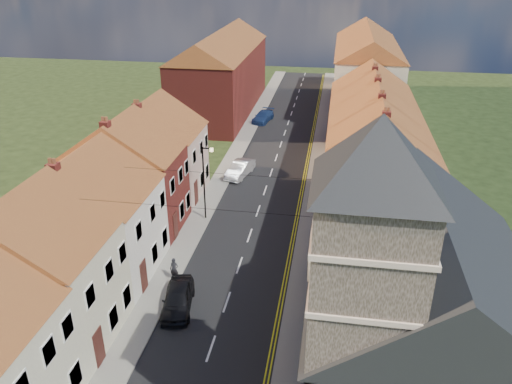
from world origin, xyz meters
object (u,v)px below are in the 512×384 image
Objects in this scene: pedestrian_left at (174,269)px; pedestrian_right at (315,263)px; church at (412,311)px; car_near at (178,298)px; lamppost at (205,178)px; car_mid at (240,169)px; car_far at (263,117)px.

pedestrian_right is (8.86, 1.89, 0.15)m from pedestrian_left.
church reaches higher than car_near.
lamppost is 1.41× the size of car_mid.
car_far is 33.51m from pedestrian_right.
car_near is 9.02m from pedestrian_right.
car_far is (-0.38, 17.11, -0.06)m from car_mid.
car_near is at bearing -67.36° from pedestrian_left.
lamppost is 11.41m from car_near.
pedestrian_right is (-4.26, 10.16, -4.83)m from church.
car_near is at bearing 154.85° from church.
car_near is (1.09, -11.00, -2.83)m from lamppost.
church is at bearing -62.50° from car_far.
car_near is at bearing -78.18° from car_far.
car_mid is 0.96× the size of car_far.
lamppost is 1.36× the size of car_far.
lamppost reaches higher than car_far.
church is at bearing -34.66° from car_near.
car_near is 36.95m from car_far.
car_mid is 17.28m from pedestrian_right.
church is at bearing -31.31° from pedestrian_left.
lamppost is 3.23× the size of pedestrian_right.
pedestrian_right reaches higher than pedestrian_left.
pedestrian_right is at bearing 20.31° from car_near.
car_far is (-0.47, 36.95, -0.07)m from car_near.
church reaches higher than pedestrian_right.
car_mid is at bearing 80.77° from car_near.
pedestrian_left is at bearing -89.63° from lamppost.
church is 3.57× the size of car_mid.
lamppost reaches higher than car_mid.
church is 44.74m from car_far.
car_mid is at bearing 87.80° from pedestrian_left.
pedestrian_right is (7.92, -15.36, 0.35)m from car_mid.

